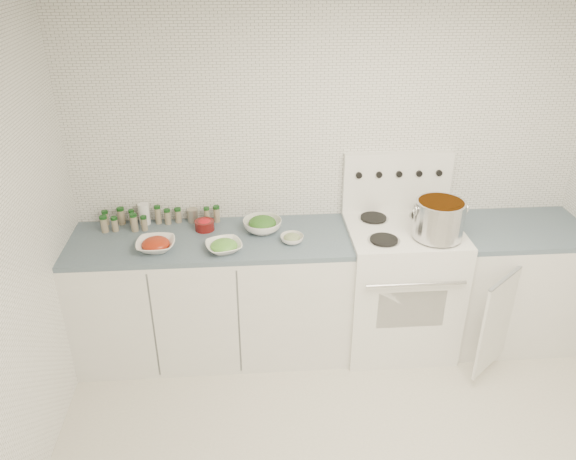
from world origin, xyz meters
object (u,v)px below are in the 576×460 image
(stove, at_px, (399,282))
(bowl_tomato, at_px, (156,244))
(bowl_snowpea, at_px, (224,246))
(stock_pot, at_px, (439,218))

(stove, relative_size, bowl_tomato, 5.52)
(stove, xyz_separation_m, bowl_snowpea, (-1.20, -0.16, 0.44))
(stove, xyz_separation_m, stock_pot, (0.17, -0.16, 0.58))
(stock_pot, bearing_deg, bowl_snowpea, -179.67)
(bowl_snowpea, bearing_deg, bowl_tomato, 173.47)
(stove, bearing_deg, bowl_snowpea, -172.22)
(stock_pot, distance_m, bowl_snowpea, 1.38)
(bowl_tomato, relative_size, bowl_snowpea, 0.89)
(stove, distance_m, stock_pot, 0.63)
(stock_pot, xyz_separation_m, bowl_snowpea, (-1.37, -0.01, -0.15))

